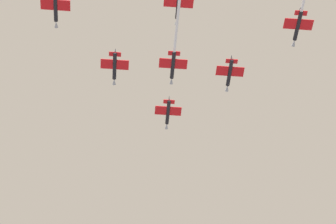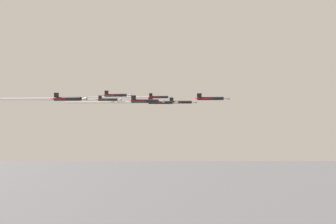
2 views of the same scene
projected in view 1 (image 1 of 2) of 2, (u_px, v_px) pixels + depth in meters
jet_lead at (168, 113)px, 201.69m from camera, size 9.07×11.90×2.48m
jet_port_inner at (115, 66)px, 189.06m from camera, size 9.07×11.90×2.48m
jet_starboard_inner at (230, 73)px, 190.97m from camera, size 9.07×11.90×2.48m
jet_port_outer at (177, 29)px, 180.78m from camera, size 18.15×47.56×2.48m
jet_port_trail at (178, 4)px, 179.03m from camera, size 9.07×11.90×2.48m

